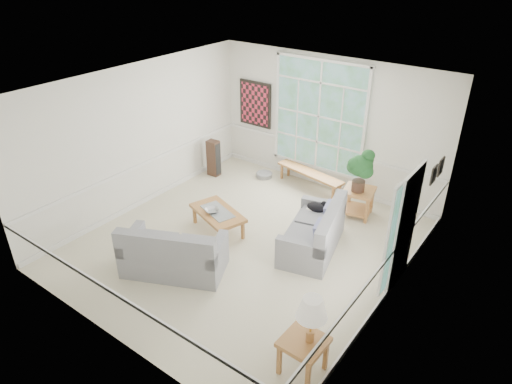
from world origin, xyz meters
TOP-DOWN VIEW (x-y plane):
  - floor at (0.00, 0.00)m, footprint 5.50×6.00m
  - ceiling at (0.00, 0.00)m, footprint 5.50×6.00m
  - wall_back at (0.00, 3.00)m, footprint 5.50×0.02m
  - wall_front at (0.00, -3.00)m, footprint 5.50×0.02m
  - wall_left at (-2.75, 0.00)m, footprint 0.02×6.00m
  - wall_right at (2.75, 0.00)m, footprint 0.02×6.00m
  - window_back at (-0.20, 2.96)m, footprint 2.30×0.08m
  - entry_door at (2.71, 0.60)m, footprint 0.08×0.90m
  - door_sidelight at (2.71, -0.03)m, footprint 0.08×0.26m
  - wall_art at (-1.95, 2.95)m, footprint 0.90×0.06m
  - wall_frame_near at (2.71, 1.75)m, footprint 0.04×0.26m
  - wall_frame_far at (2.71, 2.15)m, footprint 0.04×0.26m
  - loveseat_right at (1.09, 0.59)m, footprint 1.24×1.82m
  - loveseat_front at (-0.50, -1.35)m, footprint 1.92×1.52m
  - coffee_table at (-0.70, 0.02)m, footprint 1.32×0.99m
  - pewter_bowl at (-0.77, -0.05)m, footprint 0.45×0.45m
  - window_bench at (-0.16, 2.65)m, footprint 1.78×0.65m
  - end_table at (1.25, 2.19)m, footprint 0.71×0.71m
  - houseplant at (1.24, 2.12)m, footprint 0.66×0.66m
  - side_table at (2.40, -1.90)m, footprint 0.56×0.56m
  - table_lamp at (2.46, -1.85)m, footprint 0.46×0.46m
  - pet_bed at (-1.33, 2.49)m, footprint 0.52×0.52m
  - floor_speaker at (-2.40, 1.86)m, footprint 0.29×0.23m
  - cat at (0.85, 1.14)m, footprint 0.42×0.33m

SIDE VIEW (x-z plane):
  - floor at x=0.00m, z-range -0.01..0.00m
  - pet_bed at x=-1.33m, z-range 0.00..0.12m
  - window_bench at x=-0.16m, z-range 0.00..0.41m
  - coffee_table at x=-0.70m, z-range 0.00..0.44m
  - side_table at x=2.40m, z-range 0.00..0.56m
  - end_table at x=1.25m, z-range 0.00..0.60m
  - floor_speaker at x=-2.40m, z-range 0.00..0.89m
  - loveseat_right at x=1.09m, z-range 0.00..0.90m
  - loveseat_front at x=-0.50m, z-range 0.00..0.92m
  - pewter_bowl at x=-0.77m, z-range 0.44..0.52m
  - cat at x=0.85m, z-range 0.46..0.64m
  - table_lamp at x=2.46m, z-range 0.56..1.25m
  - entry_door at x=2.71m, z-range 0.00..2.10m
  - houseplant at x=1.24m, z-range 0.60..1.51m
  - door_sidelight at x=2.71m, z-range 0.20..2.10m
  - wall_back at x=0.00m, z-range 0.00..3.00m
  - wall_front at x=0.00m, z-range 0.00..3.00m
  - wall_left at x=-2.75m, z-range 0.00..3.00m
  - wall_right at x=2.75m, z-range 0.00..3.00m
  - wall_frame_near at x=2.71m, z-range 1.39..1.71m
  - wall_frame_far at x=2.71m, z-range 1.39..1.71m
  - wall_art at x=-1.95m, z-range 1.05..2.15m
  - window_back at x=-0.20m, z-range 0.45..2.85m
  - ceiling at x=0.00m, z-range 2.99..3.01m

